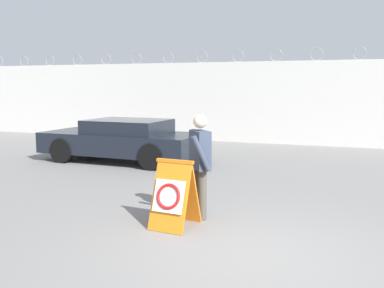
% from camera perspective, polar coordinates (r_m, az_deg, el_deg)
% --- Properties ---
extents(ground_plane, '(90.00, 90.00, 0.00)m').
position_cam_1_polar(ground_plane, '(5.91, 8.00, -14.44)').
color(ground_plane, gray).
extents(perimeter_wall, '(36.00, 0.30, 3.59)m').
position_cam_1_polar(perimeter_wall, '(16.56, 16.01, 5.27)').
color(perimeter_wall, silver).
rests_on(perimeter_wall, ground_plane).
extents(barricade_sign, '(0.67, 0.79, 1.08)m').
position_cam_1_polar(barricade_sign, '(6.78, -2.45, -6.66)').
color(barricade_sign, orange).
rests_on(barricade_sign, ground_plane).
extents(security_guard, '(0.49, 0.66, 1.76)m').
position_cam_1_polar(security_guard, '(7.11, 1.04, -2.30)').
color(security_guard, '#514C42').
rests_on(security_guard, ground_plane).
extents(parked_car_front_coupe, '(4.77, 2.14, 1.24)m').
position_cam_1_polar(parked_car_front_coupe, '(12.74, -9.23, 0.57)').
color(parked_car_front_coupe, black).
rests_on(parked_car_front_coupe, ground_plane).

